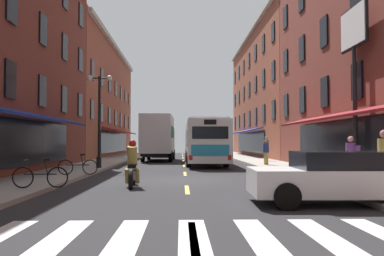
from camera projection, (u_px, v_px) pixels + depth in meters
name	position (u px, v px, depth m)	size (l,w,h in m)	color
ground_plane	(186.00, 181.00, 16.57)	(34.80, 80.00, 0.10)	#28282B
lane_centre_dashes	(186.00, 180.00, 16.32)	(0.14, 73.90, 0.01)	#DBCC4C
crosswalk_near	(193.00, 237.00, 6.58)	(7.10, 2.80, 0.01)	silver
sidewalk_left	(44.00, 178.00, 16.40)	(3.00, 80.00, 0.14)	#A39E93
sidewalk_right	(325.00, 177.00, 16.74)	(3.00, 80.00, 0.14)	#A39E93
billboard_sign	(354.00, 49.00, 16.51)	(0.40, 2.42, 7.14)	black
transit_bus	(204.00, 141.00, 27.83)	(2.68, 11.28, 3.06)	silver
box_truck	(159.00, 138.00, 32.90)	(2.64, 7.43, 3.72)	black
sedan_near	(338.00, 177.00, 10.04)	(4.39, 2.11, 1.34)	silver
sedan_mid	(162.00, 150.00, 41.47)	(1.98, 4.43, 1.33)	silver
motorcycle_rider	(132.00, 167.00, 13.83)	(0.62, 2.07, 1.66)	black
bicycle_near	(78.00, 167.00, 17.29)	(1.71, 0.48, 0.91)	black
bicycle_mid	(40.00, 176.00, 12.34)	(1.71, 0.48, 0.91)	black
pedestrian_near	(352.00, 158.00, 13.89)	(0.52, 0.46, 1.65)	maroon
pedestrian_mid	(266.00, 152.00, 24.99)	(0.36, 0.36, 1.58)	#B29947
pedestrian_far	(266.00, 148.00, 30.07)	(0.36, 0.36, 1.84)	#B29947
pedestrian_rear	(384.00, 160.00, 11.39)	(0.36, 0.36, 1.79)	#B29947
street_lamp_twin	(99.00, 116.00, 22.08)	(1.42, 0.32, 5.19)	black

